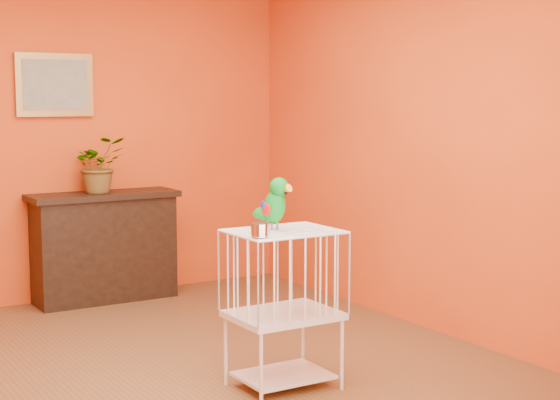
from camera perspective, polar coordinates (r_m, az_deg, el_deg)
ground at (r=5.27m, az=-7.03°, el=-11.47°), size 4.50×4.50×0.00m
room_shell at (r=5.01m, az=-7.30°, el=6.00°), size 4.50×4.50×4.50m
console_cabinet at (r=7.12m, az=-11.60°, el=-3.05°), size 1.20×0.43×0.89m
potted_plant at (r=7.03m, az=-11.92°, el=1.89°), size 0.44×0.48×0.35m
framed_picture at (r=7.09m, az=-14.75°, el=7.42°), size 0.62×0.04×0.50m
birdcage at (r=4.89m, az=0.23°, el=-7.12°), size 0.59×0.45×0.91m
feed_cup at (r=4.57m, az=-1.32°, el=-2.01°), size 0.10×0.10×0.07m
parrot at (r=4.81m, az=-0.35°, el=-0.20°), size 0.16×0.27×0.30m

